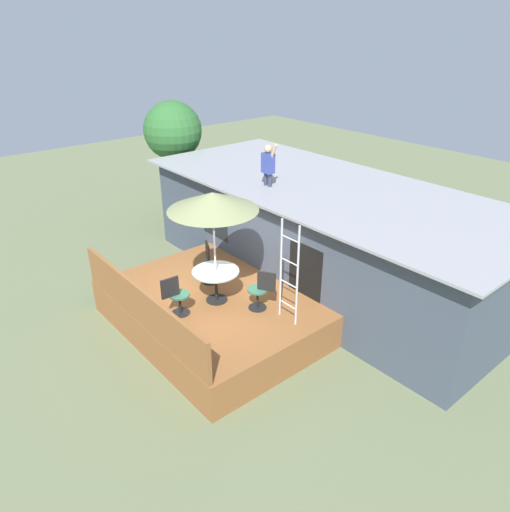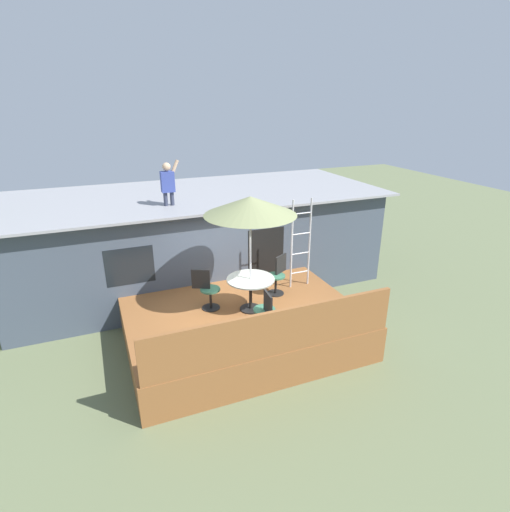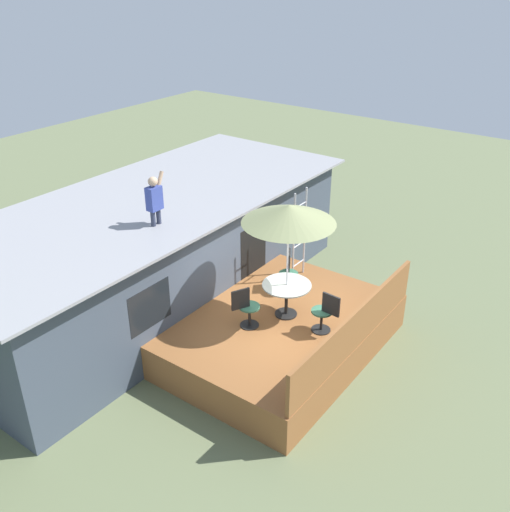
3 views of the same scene
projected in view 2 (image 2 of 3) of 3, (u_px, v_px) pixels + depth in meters
The scene contains 11 objects.
ground_plane at pixel (242, 340), 9.30m from camera, with size 40.00×40.00×0.00m, color #66704C.
house at pixel (198, 238), 11.91m from camera, with size 10.50×4.50×2.67m.
deck at pixel (241, 325), 9.15m from camera, with size 4.95×3.74×0.80m, color brown.
deck_railing at pixel (276, 333), 7.27m from camera, with size 4.85×0.08×0.90m, color brown.
patio_table at pixel (251, 285), 8.80m from camera, with size 1.04×1.04×0.74m.
patio_umbrella at pixel (250, 206), 8.15m from camera, with size 1.90×1.90×2.54m.
step_ladder at pixel (301, 244), 9.76m from camera, with size 0.52×0.04×2.20m.
person_figure at pixel (168, 181), 9.88m from camera, with size 0.47×0.20×1.11m.
patio_chair_left at pixel (207, 289), 8.90m from camera, with size 0.59×0.44×0.92m.
patio_chair_right at pixel (278, 275), 9.62m from camera, with size 0.57×0.44×0.92m.
patio_chair_near at pixel (266, 312), 7.98m from camera, with size 0.44×0.62×0.92m.
Camera 2 is at (-2.73, -7.48, 5.19)m, focal length 28.59 mm.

